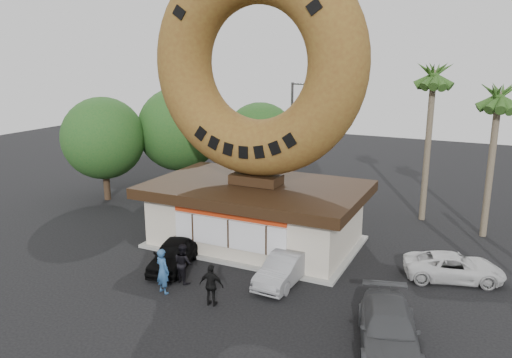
{
  "coord_description": "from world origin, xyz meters",
  "views": [
    {
      "loc": [
        10.93,
        -16.78,
        9.91
      ],
      "look_at": [
        0.95,
        4.0,
        4.12
      ],
      "focal_mm": 35.0,
      "sensor_mm": 36.0,
      "label": 1
    }
  ],
  "objects_px": {
    "donut_shop": "(256,212)",
    "person_left": "(163,271)",
    "person_right": "(211,285)",
    "car_grey": "(389,329)",
    "giant_donut": "(256,63)",
    "street_lamp": "(293,133)",
    "car_white": "(454,267)",
    "car_silver": "(284,269)",
    "person_center": "(183,263)",
    "car_black": "(173,254)"
  },
  "relations": [
    {
      "from": "person_right",
      "to": "car_silver",
      "type": "xyz_separation_m",
      "value": [
        1.83,
        3.21,
        -0.23
      ]
    },
    {
      "from": "giant_donut",
      "to": "street_lamp",
      "type": "xyz_separation_m",
      "value": [
        -1.86,
        10.0,
        -4.97
      ]
    },
    {
      "from": "car_black",
      "to": "car_grey",
      "type": "bearing_deg",
      "value": -27.24
    },
    {
      "from": "person_left",
      "to": "person_center",
      "type": "distance_m",
      "value": 1.26
    },
    {
      "from": "car_white",
      "to": "street_lamp",
      "type": "bearing_deg",
      "value": 32.67
    },
    {
      "from": "car_black",
      "to": "person_left",
      "type": "bearing_deg",
      "value": -79.6
    },
    {
      "from": "street_lamp",
      "to": "car_white",
      "type": "relative_size",
      "value": 1.84
    },
    {
      "from": "person_center",
      "to": "car_grey",
      "type": "distance_m",
      "value": 9.35
    },
    {
      "from": "person_center",
      "to": "person_right",
      "type": "distance_m",
      "value": 2.58
    },
    {
      "from": "person_center",
      "to": "person_right",
      "type": "bearing_deg",
      "value": 173.54
    },
    {
      "from": "car_grey",
      "to": "car_white",
      "type": "bearing_deg",
      "value": 61.17
    },
    {
      "from": "street_lamp",
      "to": "car_black",
      "type": "height_order",
      "value": "street_lamp"
    },
    {
      "from": "car_white",
      "to": "person_center",
      "type": "bearing_deg",
      "value": 100.21
    },
    {
      "from": "street_lamp",
      "to": "car_white",
      "type": "height_order",
      "value": "street_lamp"
    },
    {
      "from": "car_black",
      "to": "car_white",
      "type": "xyz_separation_m",
      "value": [
        12.14,
        4.39,
        -0.07
      ]
    },
    {
      "from": "person_right",
      "to": "car_grey",
      "type": "distance_m",
      "value": 7.04
    },
    {
      "from": "person_right",
      "to": "car_white",
      "type": "height_order",
      "value": "person_right"
    },
    {
      "from": "person_right",
      "to": "car_silver",
      "type": "bearing_deg",
      "value": -126.7
    },
    {
      "from": "donut_shop",
      "to": "street_lamp",
      "type": "xyz_separation_m",
      "value": [
        -1.86,
        10.02,
        2.72
      ]
    },
    {
      "from": "donut_shop",
      "to": "person_right",
      "type": "distance_m",
      "value": 7.14
    },
    {
      "from": "street_lamp",
      "to": "car_silver",
      "type": "height_order",
      "value": "street_lamp"
    },
    {
      "from": "donut_shop",
      "to": "person_left",
      "type": "bearing_deg",
      "value": -98.93
    },
    {
      "from": "donut_shop",
      "to": "car_black",
      "type": "bearing_deg",
      "value": -115.44
    },
    {
      "from": "donut_shop",
      "to": "car_black",
      "type": "relative_size",
      "value": 2.84
    },
    {
      "from": "person_left",
      "to": "car_white",
      "type": "xyz_separation_m",
      "value": [
        11.05,
        6.71,
        -0.39
      ]
    },
    {
      "from": "donut_shop",
      "to": "person_center",
      "type": "height_order",
      "value": "donut_shop"
    },
    {
      "from": "car_grey",
      "to": "car_silver",
      "type": "bearing_deg",
      "value": 133.07
    },
    {
      "from": "car_silver",
      "to": "car_grey",
      "type": "bearing_deg",
      "value": -29.24
    },
    {
      "from": "street_lamp",
      "to": "car_white",
      "type": "bearing_deg",
      "value": -40.77
    },
    {
      "from": "donut_shop",
      "to": "car_silver",
      "type": "bearing_deg",
      "value": -49.7
    },
    {
      "from": "person_left",
      "to": "car_silver",
      "type": "distance_m",
      "value": 5.3
    },
    {
      "from": "person_left",
      "to": "car_grey",
      "type": "xyz_separation_m",
      "value": [
        9.47,
        -0.02,
        -0.28
      ]
    },
    {
      "from": "car_silver",
      "to": "car_grey",
      "type": "relative_size",
      "value": 0.81
    },
    {
      "from": "person_right",
      "to": "car_grey",
      "type": "height_order",
      "value": "person_right"
    },
    {
      "from": "street_lamp",
      "to": "person_center",
      "type": "distance_m",
      "value": 16.1
    },
    {
      "from": "street_lamp",
      "to": "person_center",
      "type": "relative_size",
      "value": 4.46
    },
    {
      "from": "car_black",
      "to": "car_white",
      "type": "height_order",
      "value": "car_black"
    },
    {
      "from": "car_silver",
      "to": "car_grey",
      "type": "height_order",
      "value": "car_grey"
    },
    {
      "from": "giant_donut",
      "to": "street_lamp",
      "type": "relative_size",
      "value": 1.41
    },
    {
      "from": "car_black",
      "to": "car_grey",
      "type": "xyz_separation_m",
      "value": [
        10.56,
        -2.35,
        0.04
      ]
    },
    {
      "from": "person_center",
      "to": "car_grey",
      "type": "xyz_separation_m",
      "value": [
        9.27,
        -1.26,
        -0.19
      ]
    },
    {
      "from": "car_white",
      "to": "person_left",
      "type": "bearing_deg",
      "value": 104.7
    },
    {
      "from": "person_right",
      "to": "car_silver",
      "type": "distance_m",
      "value": 3.7
    },
    {
      "from": "person_left",
      "to": "car_silver",
      "type": "height_order",
      "value": "person_left"
    },
    {
      "from": "car_silver",
      "to": "car_white",
      "type": "bearing_deg",
      "value": 29.74
    },
    {
      "from": "giant_donut",
      "to": "car_white",
      "type": "relative_size",
      "value": 2.6
    },
    {
      "from": "car_grey",
      "to": "donut_shop",
      "type": "bearing_deg",
      "value": 124.88
    },
    {
      "from": "donut_shop",
      "to": "car_black",
      "type": "height_order",
      "value": "donut_shop"
    },
    {
      "from": "donut_shop",
      "to": "giant_donut",
      "type": "xyz_separation_m",
      "value": [
        0.0,
        0.02,
        7.69
      ]
    },
    {
      "from": "giant_donut",
      "to": "car_grey",
      "type": "bearing_deg",
      "value": -39.55
    }
  ]
}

